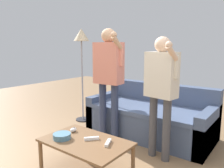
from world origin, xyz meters
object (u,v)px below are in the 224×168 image
object	(u,v)px
couch	(151,117)
game_remote_wand_near	(91,138)
player_right	(161,84)
game_remote_nunchuk	(73,130)
snack_bowl	(62,136)
game_remote_wand_far	(108,143)
coffee_table	(86,145)
player_left	(109,72)
floor_lamp	(82,44)

from	to	relation	value
couch	game_remote_wand_near	xyz separation A→B (m)	(0.01, -1.41, 0.12)
player_right	game_remote_nunchuk	bearing A→B (deg)	-137.16
snack_bowl	game_remote_wand_far	size ratio (longest dim) A/B	1.20
game_remote_nunchuk	game_remote_wand_near	xyz separation A→B (m)	(0.33, -0.04, -0.01)
coffee_table	snack_bowl	xyz separation A→B (m)	(-0.25, -0.11, 0.07)
player_right	player_left	xyz separation A→B (m)	(-0.85, 0.07, 0.09)
player_right	player_left	size ratio (longest dim) A/B	0.92
player_right	player_left	bearing A→B (deg)	175.62
couch	coffee_table	distance (m)	1.47
player_left	game_remote_wand_near	size ratio (longest dim) A/B	11.36
game_remote_nunchuk	player_right	size ratio (longest dim) A/B	0.06
coffee_table	game_remote_wand_near	bearing A→B (deg)	62.78
snack_bowl	player_right	xyz separation A→B (m)	(0.72, 0.94, 0.53)
game_remote_wand_far	snack_bowl	bearing A→B (deg)	-157.97
coffee_table	game_remote_nunchuk	distance (m)	0.32
couch	game_remote_nunchuk	world-z (taller)	couch
game_remote_nunchuk	game_remote_wand_near	size ratio (longest dim) A/B	0.61
game_remote_wand_far	player_left	bearing A→B (deg)	127.72
player_right	game_remote_wand_near	xyz separation A→B (m)	(-0.44, -0.76, -0.55)
player_right	game_remote_wand_far	size ratio (longest dim) A/B	9.25
player_right	game_remote_wand_near	size ratio (longest dim) A/B	10.41
game_remote_nunchuk	game_remote_wand_far	size ratio (longest dim) A/B	0.54
snack_bowl	player_left	world-z (taller)	player_left
coffee_table	game_remote_wand_near	world-z (taller)	game_remote_wand_near
coffee_table	player_right	size ratio (longest dim) A/B	0.63
game_remote_nunchuk	game_remote_wand_near	world-z (taller)	game_remote_nunchuk
snack_bowl	player_left	distance (m)	1.19
floor_lamp	player_left	world-z (taller)	floor_lamp
coffee_table	floor_lamp	bearing A→B (deg)	135.52
player_left	floor_lamp	bearing A→B (deg)	156.16
coffee_table	game_remote_nunchuk	size ratio (longest dim) A/B	10.81
floor_lamp	couch	bearing A→B (deg)	6.72
couch	game_remote_nunchuk	bearing A→B (deg)	-103.12
coffee_table	player_left	xyz separation A→B (m)	(-0.38, 0.89, 0.69)
coffee_table	floor_lamp	distance (m)	2.17
player_left	game_remote_nunchuk	bearing A→B (deg)	-84.20
couch	game_remote_wand_far	size ratio (longest dim) A/B	11.70
couch	snack_bowl	world-z (taller)	couch
snack_bowl	game_remote_nunchuk	size ratio (longest dim) A/B	2.23
coffee_table	game_remote_wand_near	size ratio (longest dim) A/B	6.56
coffee_table	game_remote_wand_far	distance (m)	0.26
player_right	game_remote_wand_near	distance (m)	1.04
coffee_table	player_right	distance (m)	1.13
snack_bowl	game_remote_nunchuk	bearing A→B (deg)	103.34
coffee_table	game_remote_nunchuk	bearing A→B (deg)	160.78
floor_lamp	player_left	bearing A→B (deg)	-23.84
snack_bowl	game_remote_wand_near	size ratio (longest dim) A/B	1.35
couch	coffee_table	bearing A→B (deg)	-90.80
coffee_table	game_remote_nunchuk	xyz separation A→B (m)	(-0.30, 0.10, 0.07)
couch	floor_lamp	size ratio (longest dim) A/B	1.11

